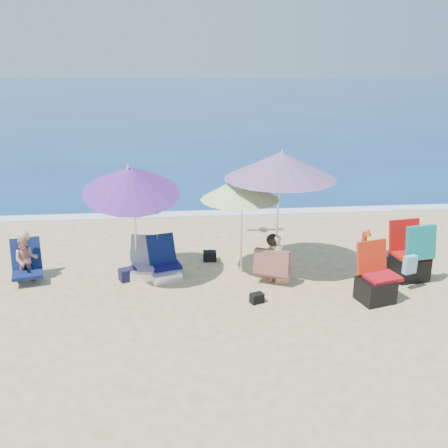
{
  "coord_description": "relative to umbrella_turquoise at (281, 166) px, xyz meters",
  "views": [
    {
      "loc": [
        -1.12,
        -7.93,
        4.12
      ],
      "look_at": [
        -0.3,
        1.0,
        1.1
      ],
      "focal_mm": 40.66,
      "sensor_mm": 36.0,
      "label": 1
    }
  ],
  "objects": [
    {
      "name": "umbrella_striped",
      "position": [
        -0.76,
        -0.06,
        -0.41
      ],
      "size": [
        1.87,
        1.87,
        1.98
      ],
      "color": "white",
      "rests_on": "ground"
    },
    {
      "name": "bag_navy_b",
      "position": [
        2.11,
        -0.07,
        -1.98
      ],
      "size": [
        0.45,
        0.35,
        0.32
      ],
      "color": "#161F31",
      "rests_on": "ground"
    },
    {
      "name": "bag_black_a",
      "position": [
        -1.3,
        0.67,
        -2.04
      ],
      "size": [
        0.28,
        0.21,
        0.2
      ],
      "color": "black",
      "rests_on": "ground"
    },
    {
      "name": "bag_tan",
      "position": [
        0.0,
        -0.52,
        -2.03
      ],
      "size": [
        0.27,
        0.2,
        0.22
      ],
      "color": "tan",
      "rests_on": "ground"
    },
    {
      "name": "person_center",
      "position": [
        -0.16,
        -0.53,
        -1.67
      ],
      "size": [
        0.78,
        0.72,
        0.97
      ],
      "color": "tan",
      "rests_on": "ground"
    },
    {
      "name": "chair_navy",
      "position": [
        -2.22,
        -0.05,
        -1.94
      ],
      "size": [
        0.7,
        0.91,
        0.77
      ],
      "color": "#0F0B43",
      "rests_on": "ground"
    },
    {
      "name": "foam",
      "position": [
        -0.78,
        3.88,
        -2.12
      ],
      "size": [
        120.0,
        0.5,
        0.04
      ],
      "color": "white",
      "rests_on": "ground"
    },
    {
      "name": "sea",
      "position": [
        -0.78,
        43.78,
        -2.19
      ],
      "size": [
        120.0,
        80.0,
        0.12
      ],
      "color": "navy",
      "rests_on": "ground"
    },
    {
      "name": "camp_chair_left",
      "position": [
        1.47,
        -1.38,
        -1.84
      ],
      "size": [
        0.79,
        0.74,
        1.02
      ],
      "color": "#A60B17",
      "rests_on": "ground"
    },
    {
      "name": "furled_umbrella",
      "position": [
        1.39,
        -0.92,
        -1.48
      ],
      "size": [
        0.16,
        0.24,
        1.21
      ],
      "color": "#B6320D",
      "rests_on": "ground"
    },
    {
      "name": "camp_chair_right",
      "position": [
        2.45,
        -0.6,
        -1.72
      ],
      "size": [
        0.73,
        0.99,
        1.16
      ],
      "color": "#AE160C",
      "rests_on": "ground"
    },
    {
      "name": "umbrella_blue",
      "position": [
        -2.74,
        -0.22,
        -0.16
      ],
      "size": [
        2.1,
        2.15,
        2.42
      ],
      "color": "white",
      "rests_on": "ground"
    },
    {
      "name": "ground",
      "position": [
        -0.78,
        -1.22,
        -2.14
      ],
      "size": [
        120.0,
        120.0,
        0.0
      ],
      "color": "#D8BC84",
      "rests_on": "ground"
    },
    {
      "name": "umbrella_turquoise",
      "position": [
        0.0,
        0.0,
        0.0
      ],
      "size": [
        2.32,
        2.32,
        2.43
      ],
      "color": "white",
      "rests_on": "ground"
    },
    {
      "name": "bag_black_b",
      "position": [
        -0.6,
        -1.3,
        -2.05
      ],
      "size": [
        0.27,
        0.23,
        0.17
      ],
      "color": "black",
      "rests_on": "ground"
    },
    {
      "name": "chair_rainbow",
      "position": [
        -2.66,
        0.01,
        -1.94
      ],
      "size": [
        0.67,
        0.75,
        0.75
      ],
      "color": "#D25D4A",
      "rests_on": "ground"
    },
    {
      "name": "bag_navy_a",
      "position": [
        -2.92,
        -0.17,
        -2.02
      ],
      "size": [
        0.37,
        0.33,
        0.24
      ],
      "color": "black",
      "rests_on": "ground"
    },
    {
      "name": "person_left",
      "position": [
        -4.8,
        -0.03,
        -1.69
      ],
      "size": [
        0.7,
        0.82,
        1.0
      ],
      "color": "tan",
      "rests_on": "ground"
    }
  ]
}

